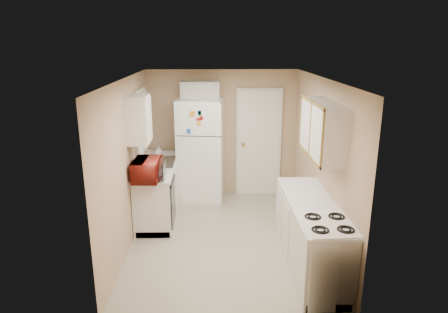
{
  "coord_description": "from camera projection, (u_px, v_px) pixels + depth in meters",
  "views": [
    {
      "loc": [
        -0.17,
        -5.51,
        2.89
      ],
      "look_at": [
        0.0,
        0.5,
        1.15
      ],
      "focal_mm": 32.0,
      "sensor_mm": 36.0,
      "label": 1
    }
  ],
  "objects": [
    {
      "name": "dishwasher",
      "position": [
        173.0,
        201.0,
        6.23
      ],
      "size": [
        0.03,
        0.58,
        0.72
      ],
      "primitive_type": "cube",
      "color": "black",
      "rests_on": "floor"
    },
    {
      "name": "wall_left",
      "position": [
        128.0,
        164.0,
        5.73
      ],
      "size": [
        3.8,
        3.8,
        0.0
      ],
      "primitive_type": "plane",
      "color": "tan",
      "rests_on": "floor"
    },
    {
      "name": "refrigerator",
      "position": [
        201.0,
        150.0,
        7.36
      ],
      "size": [
        0.87,
        0.85,
        1.91
      ],
      "primitive_type": "cube",
      "rotation": [
        0.0,
        0.0,
        -0.12
      ],
      "color": "white",
      "rests_on": "floor"
    },
    {
      "name": "left_counter",
      "position": [
        159.0,
        190.0,
        6.81
      ],
      "size": [
        0.6,
        1.8,
        0.9
      ],
      "primitive_type": "cube",
      "color": "silver",
      "rests_on": "floor"
    },
    {
      "name": "microwave",
      "position": [
        147.0,
        170.0,
        5.91
      ],
      "size": [
        0.58,
        0.34,
        0.38
      ],
      "primitive_type": "imported",
      "rotation": [
        0.0,
        0.0,
        1.54
      ],
      "color": "maroon",
      "rests_on": "left_counter"
    },
    {
      "name": "window_blinds",
      "position": [
        141.0,
        122.0,
        6.63
      ],
      "size": [
        0.1,
        0.98,
        1.08
      ],
      "primitive_type": "cube",
      "color": "silver",
      "rests_on": "wall_left"
    },
    {
      "name": "cabinet_over_fridge",
      "position": [
        200.0,
        92.0,
        7.22
      ],
      "size": [
        0.7,
        0.3,
        0.4
      ],
      "primitive_type": "cube",
      "color": "silver",
      "rests_on": "wall_back"
    },
    {
      "name": "upper_cabinet_right",
      "position": [
        323.0,
        129.0,
        5.16
      ],
      "size": [
        0.3,
        1.2,
        0.7
      ],
      "primitive_type": "cube",
      "color": "silver",
      "rests_on": "wall_right"
    },
    {
      "name": "wall_back",
      "position": [
        222.0,
        134.0,
        7.59
      ],
      "size": [
        2.8,
        2.8,
        0.0
      ],
      "primitive_type": "plane",
      "color": "tan",
      "rests_on": "floor"
    },
    {
      "name": "floor",
      "position": [
        225.0,
        238.0,
        6.1
      ],
      "size": [
        3.8,
        3.8,
        0.0
      ],
      "primitive_type": "plane",
      "color": "beige",
      "rests_on": "ground"
    },
    {
      "name": "upper_cabinet_left",
      "position": [
        138.0,
        120.0,
        5.78
      ],
      "size": [
        0.3,
        0.45,
        0.7
      ],
      "primitive_type": "cube",
      "color": "silver",
      "rests_on": "wall_left"
    },
    {
      "name": "ceiling",
      "position": [
        225.0,
        79.0,
        5.44
      ],
      "size": [
        3.8,
        3.8,
        0.0
      ],
      "primitive_type": "plane",
      "color": "white",
      "rests_on": "floor"
    },
    {
      "name": "sink",
      "position": [
        159.0,
        164.0,
        6.84
      ],
      "size": [
        0.54,
        0.74,
        0.16
      ],
      "primitive_type": "cube",
      "color": "gray",
      "rests_on": "left_counter"
    },
    {
      "name": "right_counter",
      "position": [
        310.0,
        234.0,
        5.24
      ],
      "size": [
        0.6,
        2.0,
        0.9
      ],
      "primitive_type": "cube",
      "color": "silver",
      "rests_on": "floor"
    },
    {
      "name": "soap_bottle",
      "position": [
        159.0,
        151.0,
        7.15
      ],
      "size": [
        0.09,
        0.1,
        0.19
      ],
      "primitive_type": "imported",
      "rotation": [
        0.0,
        0.0,
        -0.11
      ],
      "color": "white",
      "rests_on": "left_counter"
    },
    {
      "name": "wall_front",
      "position": [
        231.0,
        219.0,
        3.95
      ],
      "size": [
        2.8,
        2.8,
        0.0
      ],
      "primitive_type": "plane",
      "color": "tan",
      "rests_on": "floor"
    },
    {
      "name": "stove",
      "position": [
        326.0,
        261.0,
        4.64
      ],
      "size": [
        0.61,
        0.74,
        0.87
      ],
      "primitive_type": "cube",
      "rotation": [
        0.0,
        0.0,
        0.05
      ],
      "color": "white",
      "rests_on": "floor"
    },
    {
      "name": "wall_right",
      "position": [
        321.0,
        162.0,
        5.81
      ],
      "size": [
        3.8,
        3.8,
        0.0
      ],
      "primitive_type": "plane",
      "color": "tan",
      "rests_on": "floor"
    },
    {
      "name": "interior_door",
      "position": [
        259.0,
        143.0,
        7.63
      ],
      "size": [
        0.86,
        0.06,
        2.08
      ],
      "primitive_type": "cube",
      "color": "white",
      "rests_on": "floor"
    }
  ]
}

